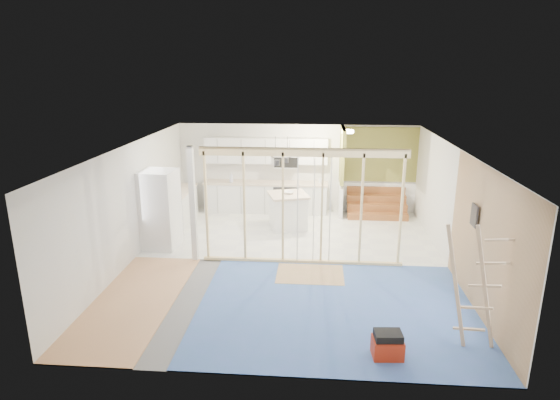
# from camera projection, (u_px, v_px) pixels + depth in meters

# --- Properties ---
(room) EXTENTS (7.01, 8.01, 2.61)m
(room) POSITION_uv_depth(u_px,v_px,m) (288.00, 207.00, 10.07)
(room) COLOR slate
(room) RESTS_ON ground
(floor_overlays) EXTENTS (7.00, 8.00, 0.03)m
(floor_overlays) POSITION_uv_depth(u_px,v_px,m) (292.00, 261.00, 10.48)
(floor_overlays) COLOR silver
(floor_overlays) RESTS_ON room
(stud_frame) EXTENTS (4.66, 0.14, 2.60)m
(stud_frame) POSITION_uv_depth(u_px,v_px,m) (278.00, 194.00, 10.01)
(stud_frame) COLOR beige
(stud_frame) RESTS_ON room
(base_cabinets) EXTENTS (4.45, 2.24, 0.93)m
(base_cabinets) POSITION_uv_depth(u_px,v_px,m) (241.00, 200.00, 13.65)
(base_cabinets) COLOR white
(base_cabinets) RESTS_ON room
(upper_cabinets) EXTENTS (3.60, 0.41, 0.85)m
(upper_cabinets) POSITION_uv_depth(u_px,v_px,m) (268.00, 152.00, 13.65)
(upper_cabinets) COLOR white
(upper_cabinets) RESTS_ON room
(green_partition) EXTENTS (2.25, 1.51, 2.60)m
(green_partition) POSITION_uv_depth(u_px,v_px,m) (367.00, 184.00, 13.52)
(green_partition) COLOR olive
(green_partition) RESTS_ON room
(pot_rack) EXTENTS (0.52, 0.52, 0.72)m
(pot_rack) POSITION_uv_depth(u_px,v_px,m) (281.00, 158.00, 11.72)
(pot_rack) COLOR black
(pot_rack) RESTS_ON room
(sheathing_panel) EXTENTS (0.02, 4.00, 2.60)m
(sheathing_panel) POSITION_uv_depth(u_px,v_px,m) (486.00, 246.00, 7.89)
(sheathing_panel) COLOR tan
(sheathing_panel) RESTS_ON room
(electrical_panel) EXTENTS (0.04, 0.30, 0.40)m
(electrical_panel) POSITION_uv_depth(u_px,v_px,m) (474.00, 215.00, 8.37)
(electrical_panel) COLOR #343539
(electrical_panel) RESTS_ON room
(ceiling_light) EXTENTS (0.32, 0.32, 0.08)m
(ceiling_light) POSITION_uv_depth(u_px,v_px,m) (348.00, 132.00, 12.50)
(ceiling_light) COLOR #FFEABF
(ceiling_light) RESTS_ON room
(fridge) EXTENTS (0.89, 0.86, 1.90)m
(fridge) POSITION_uv_depth(u_px,v_px,m) (160.00, 210.00, 11.08)
(fridge) COLOR white
(fridge) RESTS_ON room
(island) EXTENTS (1.22, 1.22, 0.96)m
(island) POSITION_uv_depth(u_px,v_px,m) (288.00, 211.00, 12.52)
(island) COLOR white
(island) RESTS_ON room
(bowl) EXTENTS (0.29, 0.29, 0.06)m
(bowl) POSITION_uv_depth(u_px,v_px,m) (289.00, 193.00, 12.40)
(bowl) COLOR white
(bowl) RESTS_ON island
(soap_bottle_a) EXTENTS (0.14, 0.14, 0.31)m
(soap_bottle_a) POSITION_uv_depth(u_px,v_px,m) (231.00, 177.00, 13.72)
(soap_bottle_a) COLOR silver
(soap_bottle_a) RESTS_ON base_cabinets
(soap_bottle_b) EXTENTS (0.09, 0.10, 0.18)m
(soap_bottle_b) POSITION_uv_depth(u_px,v_px,m) (320.00, 180.00, 13.71)
(soap_bottle_b) COLOR silver
(soap_bottle_b) RESTS_ON base_cabinets
(toolbox) EXTENTS (0.47, 0.37, 0.43)m
(toolbox) POSITION_uv_depth(u_px,v_px,m) (388.00, 345.00, 6.99)
(toolbox) COLOR #A4250F
(toolbox) RESTS_ON room
(ladder) EXTENTS (1.02, 0.23, 1.95)m
(ladder) POSITION_uv_depth(u_px,v_px,m) (474.00, 287.00, 7.10)
(ladder) COLOR #D4AC81
(ladder) RESTS_ON room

